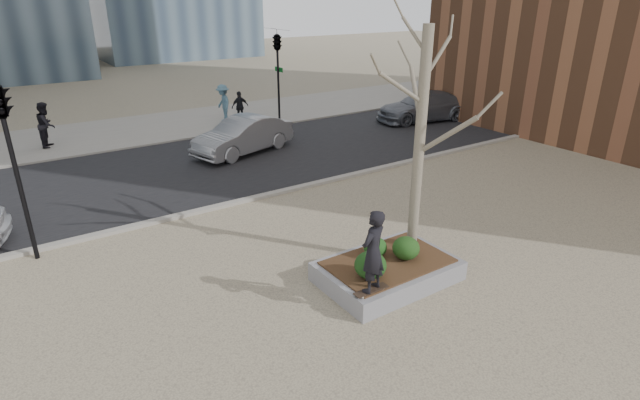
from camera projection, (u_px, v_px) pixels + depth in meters
ground at (352, 293)px, 10.87m from camera, size 120.00×120.00×0.00m
street at (189, 169)px, 18.52m from camera, size 60.00×8.00×0.02m
far_sidewalk at (137, 130)px, 23.89m from camera, size 60.00×6.00×0.02m
planter at (388, 271)px, 11.30m from camera, size 3.00×2.00×0.45m
planter_mulch at (388, 262)px, 11.20m from camera, size 2.70×1.70×0.04m
sycamore_tree at (422, 107)px, 10.68m from camera, size 2.80×2.80×6.60m
shrub_left at (370, 265)px, 10.44m from camera, size 0.68×0.68×0.58m
shrub_middle at (375, 247)px, 11.33m from camera, size 0.53×0.53×0.45m
shrub_right at (406, 248)px, 11.20m from camera, size 0.61×0.61×0.52m
skateboard at (371, 291)px, 10.06m from camera, size 0.78×0.21×0.08m
skateboarder at (373, 252)px, 9.71m from camera, size 0.73×0.60×1.74m
car_silver at (243, 136)px, 20.13m from camera, size 4.62×2.70×1.44m
car_third at (424, 107)px, 25.31m from camera, size 5.24×2.95×1.43m
pedestrian_a at (46, 125)px, 20.88m from camera, size 1.00×1.11×1.88m
pedestrian_b at (223, 103)px, 25.06m from camera, size 0.78×1.24×1.85m
pedestrian_c at (240, 107)px, 25.04m from camera, size 0.90×0.38×1.53m
traffic_light_near at (16, 172)px, 11.46m from camera, size 0.60×2.48×4.50m
traffic_light_far at (278, 77)px, 24.54m from camera, size 0.60×2.48×4.50m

